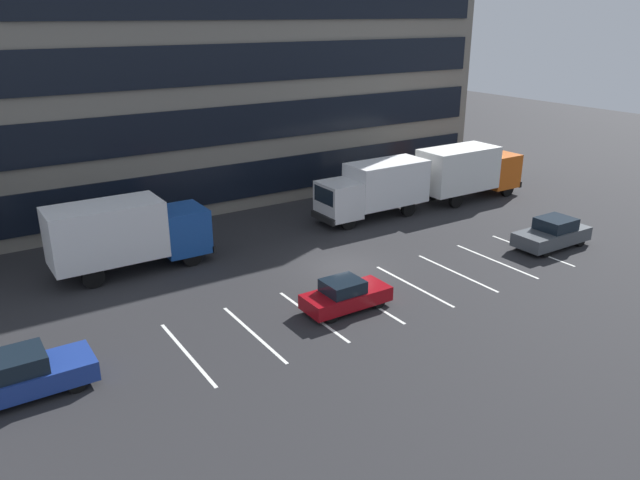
{
  "coord_description": "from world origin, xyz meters",
  "views": [
    {
      "loc": [
        -16.66,
        -23.37,
        12.04
      ],
      "look_at": [
        -0.94,
        0.71,
        1.4
      ],
      "focal_mm": 34.59,
      "sensor_mm": 36.0,
      "label": 1
    }
  ],
  "objects_px": {
    "sedan_navy": "(24,375)",
    "box_truck_orange": "(468,170)",
    "box_truck_white": "(374,187)",
    "sedan_maroon": "(345,295)",
    "sedan_charcoal": "(552,234)",
    "box_truck_blue": "(127,232)"
  },
  "relations": [
    {
      "from": "box_truck_orange",
      "to": "sedan_navy",
      "type": "distance_m",
      "value": 30.53
    },
    {
      "from": "sedan_maroon",
      "to": "sedan_charcoal",
      "type": "bearing_deg",
      "value": 0.08
    },
    {
      "from": "box_truck_orange",
      "to": "box_truck_blue",
      "type": "bearing_deg",
      "value": 179.75
    },
    {
      "from": "sedan_maroon",
      "to": "sedan_charcoal",
      "type": "xyz_separation_m",
      "value": [
        13.81,
        0.02,
        0.1
      ]
    },
    {
      "from": "sedan_charcoal",
      "to": "box_truck_orange",
      "type": "bearing_deg",
      "value": 72.59
    },
    {
      "from": "box_truck_blue",
      "to": "sedan_navy",
      "type": "bearing_deg",
      "value": -125.61
    },
    {
      "from": "box_truck_white",
      "to": "sedan_charcoal",
      "type": "bearing_deg",
      "value": -62.16
    },
    {
      "from": "box_truck_white",
      "to": "sedan_charcoal",
      "type": "height_order",
      "value": "box_truck_white"
    },
    {
      "from": "box_truck_white",
      "to": "sedan_charcoal",
      "type": "distance_m",
      "value": 10.69
    },
    {
      "from": "box_truck_blue",
      "to": "box_truck_orange",
      "type": "distance_m",
      "value": 23.15
    },
    {
      "from": "box_truck_blue",
      "to": "sedan_navy",
      "type": "xyz_separation_m",
      "value": [
        -6.15,
        -8.58,
        -1.28
      ]
    },
    {
      "from": "sedan_maroon",
      "to": "sedan_navy",
      "type": "bearing_deg",
      "value": 176.9
    },
    {
      "from": "sedan_maroon",
      "to": "sedan_charcoal",
      "type": "relative_size",
      "value": 0.87
    },
    {
      "from": "box_truck_white",
      "to": "box_truck_orange",
      "type": "relative_size",
      "value": 0.94
    },
    {
      "from": "box_truck_white",
      "to": "box_truck_orange",
      "type": "distance_m",
      "value": 7.84
    },
    {
      "from": "box_truck_white",
      "to": "sedan_maroon",
      "type": "bearing_deg",
      "value": -133.22
    },
    {
      "from": "box_truck_blue",
      "to": "sedan_navy",
      "type": "distance_m",
      "value": 10.64
    },
    {
      "from": "box_truck_blue",
      "to": "sedan_maroon",
      "type": "height_order",
      "value": "box_truck_blue"
    },
    {
      "from": "box_truck_white",
      "to": "sedan_navy",
      "type": "xyz_separation_m",
      "value": [
        -21.47,
        -8.73,
        -1.18
      ]
    },
    {
      "from": "box_truck_blue",
      "to": "sedan_charcoal",
      "type": "relative_size",
      "value": 1.73
    },
    {
      "from": "box_truck_white",
      "to": "sedan_navy",
      "type": "relative_size",
      "value": 1.68
    },
    {
      "from": "sedan_navy",
      "to": "box_truck_orange",
      "type": "bearing_deg",
      "value": 16.15
    }
  ]
}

